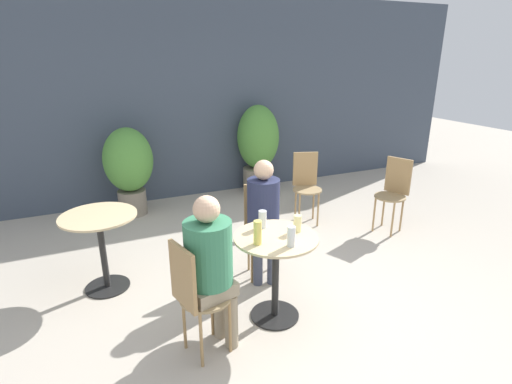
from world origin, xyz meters
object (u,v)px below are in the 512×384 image
Objects in this scene: cafe_table_near at (276,259)px; seated_person_1 at (211,262)px; seated_person_0 at (264,210)px; bistro_chair_2 at (306,181)px; beer_glass_0 at (258,233)px; bistro_chair_1 at (194,291)px; potted_plant_1 at (258,145)px; bistro_chair_0 at (261,221)px; bistro_chair_3 at (394,188)px; beer_glass_1 at (291,236)px; cafe_table_far at (101,236)px; beer_glass_3 at (263,219)px; beer_glass_2 at (297,223)px; potted_plant_0 at (129,165)px.

cafe_table_near is 0.65m from seated_person_1.
seated_person_0 is at bearing 74.39° from cafe_table_near.
bistro_chair_2 is 2.34m from beer_glass_0.
potted_plant_1 is at bearing -45.46° from bistro_chair_1.
bistro_chair_3 is (1.95, 0.28, 0.00)m from bistro_chair_0.
cafe_table_far is at bearing 136.17° from beer_glass_1.
bistro_chair_0 and bistro_chair_3 have the same top height.
bistro_chair_3 is 5.69× the size of beer_glass_1.
seated_person_1 is 8.22× the size of beer_glass_3.
potted_plant_1 reaches higher than beer_glass_3.
seated_person_0 is (-1.14, -1.11, 0.18)m from bistro_chair_2.
bistro_chair_1 is (-0.95, -0.93, 0.00)m from bistro_chair_0.
bistro_chair_2 is at bearing 56.22° from beer_glass_1.
beer_glass_0 is 0.40m from beer_glass_2.
seated_person_0 reaches higher than cafe_table_near.
bistro_chair_3 is 0.76× the size of potted_plant_0.
seated_person_1 reaches higher than beer_glass_3.
beer_glass_1 is 1.08× the size of beer_glass_3.
beer_glass_1 is (0.03, -0.20, 0.29)m from cafe_table_near.
bistro_chair_2 is 5.69× the size of beer_glass_1.
bistro_chair_2 is 2.67m from seated_person_1.
cafe_table_near is 1.00× the size of cafe_table_far.
cafe_table_far is 1.53m from seated_person_0.
potted_plant_1 is at bearing 111.64° from bistro_chair_2.
potted_plant_0 is (-2.09, 1.19, 0.15)m from bistro_chair_2.
beer_glass_3 is (-0.23, 0.19, 0.00)m from beer_glass_2.
bistro_chair_3 reaches higher than beer_glass_2.
bistro_chair_1 is 0.82m from beer_glass_1.
beer_glass_3 is at bearing -98.02° from bistro_chair_0.
bistro_chair_3 is 6.13× the size of beer_glass_3.
potted_plant_0 is at bearing 104.66° from beer_glass_1.
bistro_chair_3 reaches higher than beer_glass_3.
cafe_table_far is at bearing 145.71° from beer_glass_3.
beer_glass_3 is at bearing -91.89° from bistro_chair_3.
beer_glass_0 is 1.36× the size of beer_glass_2.
seated_person_1 reaches higher than bistro_chair_2.
bistro_chair_1 is 1.00m from beer_glass_2.
beer_glass_3 reaches higher than cafe_table_near.
beer_glass_0 is at bearing -121.75° from beer_glass_3.
potted_plant_0 is at bearing 74.91° from cafe_table_far.
beer_glass_2 is (-1.10, -1.70, 0.27)m from bistro_chair_2.
bistro_chair_3 is 0.66× the size of potted_plant_1.
cafe_table_far is 0.54× the size of potted_plant_1.
bistro_chair_0 reaches higher than cafe_table_near.
cafe_table_near is at bearing 18.29° from beer_glass_0.
cafe_table_near is 3.30m from potted_plant_1.
bistro_chair_1 is at bearing -123.42° from seated_person_0.
seated_person_0 is at bearing -17.50° from cafe_table_far.
seated_person_1 is at bearing -86.52° from potted_plant_0.
potted_plant_0 reaches higher than bistro_chair_3.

